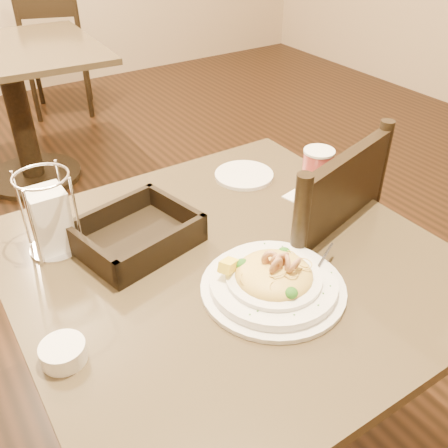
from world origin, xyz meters
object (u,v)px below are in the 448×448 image
main_table (228,332)px  dining_chair_far (54,43)px  napkin_caddy (50,218)px  background_table (15,94)px  bread_basket (137,236)px  side_plate (244,175)px  butter_ramekin (63,353)px  pasta_bowl (273,280)px  dining_chair_near (289,271)px  drink_glass (317,175)px

main_table → dining_chair_far: size_ratio=0.97×
napkin_caddy → background_table: bearing=80.5°
bread_basket → napkin_caddy: (-0.16, 0.09, 0.06)m
main_table → side_plate: size_ratio=5.51×
bread_basket → butter_ramekin: size_ratio=3.64×
background_table → pasta_bowl: 2.14m
napkin_caddy → side_plate: 0.55m
side_plate → dining_chair_far: bearing=84.9°
side_plate → background_table: bearing=98.3°
dining_chair_near → pasta_bowl: bearing=27.2°
main_table → bread_basket: 0.33m
background_table → dining_chair_near: 1.91m
main_table → dining_chair_near: size_ratio=0.97×
dining_chair_near → napkin_caddy: (-0.58, 0.14, 0.31)m
dining_chair_near → main_table: bearing=5.1°
butter_ramekin → side_plate: bearing=29.7°
dining_chair_near → side_plate: size_ratio=5.69×
pasta_bowl → butter_ramekin: (-0.41, 0.06, -0.01)m
drink_glass → napkin_caddy: bearing=166.5°
bread_basket → napkin_caddy: napkin_caddy is taller
dining_chair_near → drink_glass: dining_chair_near is taller
dining_chair_near → pasta_bowl: (-0.26, -0.24, 0.26)m
dining_chair_near → side_plate: (-0.03, 0.18, 0.24)m
drink_glass → side_plate: drink_glass is taller
dining_chair_far → butter_ramekin: size_ratio=11.82×
dining_chair_near → dining_chair_far: bearing=-109.5°
dining_chair_near → bread_basket: size_ratio=3.24×
main_table → dining_chair_far: 2.91m
napkin_caddy → drink_glass: bearing=-13.5°
background_table → dining_chair_far: dining_chair_far is taller
drink_glass → napkin_caddy: 0.65m
dining_chair_near → drink_glass: 0.30m
bread_basket → side_plate: bread_basket is taller
dining_chair_far → napkin_caddy: size_ratio=4.94×
side_plate → dining_chair_near: bearing=-79.2°
main_table → napkin_caddy: (-0.30, 0.24, 0.31)m
dining_chair_near → dining_chair_far: (0.20, 2.76, 0.00)m
butter_ramekin → bread_basket: bearing=43.5°
dining_chair_near → drink_glass: bearing=154.2°
main_table → side_plate: (0.24, 0.28, 0.23)m
drink_glass → dining_chair_near: bearing=169.6°
napkin_caddy → side_plate: size_ratio=1.15×
dining_chair_far → pasta_bowl: 3.05m
butter_ramekin → pasta_bowl: bearing=-7.7°
pasta_bowl → main_table: bearing=97.5°
pasta_bowl → dining_chair_far: bearing=81.4°
background_table → side_plate: size_ratio=5.81×
main_table → pasta_bowl: pasta_bowl is taller
dining_chair_far → drink_glass: dining_chair_far is taller
drink_glass → dining_chair_far: bearing=87.1°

